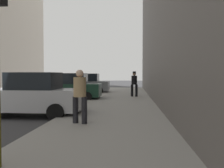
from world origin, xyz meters
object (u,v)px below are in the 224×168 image
(parked_silver_sedan, at_px, (31,96))
(pedestrian_in_tan_coat, at_px, (80,93))
(parked_dark_green_sedan, at_px, (69,88))
(fire_hydrant, at_px, (97,93))
(pedestrian_with_fedora, at_px, (134,83))
(parked_gray_coupe, at_px, (86,84))

(parked_silver_sedan, relative_size, pedestrian_in_tan_coat, 2.47)
(parked_silver_sedan, bearing_deg, parked_dark_green_sedan, 90.00)
(parked_dark_green_sedan, xyz_separation_m, fire_hydrant, (1.80, 0.38, -0.35))
(parked_silver_sedan, bearing_deg, fire_hydrant, 74.77)
(parked_dark_green_sedan, xyz_separation_m, pedestrian_with_fedora, (4.27, 1.62, 0.29))
(pedestrian_with_fedora, bearing_deg, parked_silver_sedan, -118.50)
(parked_silver_sedan, xyz_separation_m, pedestrian_with_fedora, (4.27, 7.86, 0.29))
(pedestrian_in_tan_coat, height_order, pedestrian_with_fedora, pedestrian_with_fedora)
(parked_silver_sedan, distance_m, parked_dark_green_sedan, 6.24)
(pedestrian_in_tan_coat, bearing_deg, parked_silver_sedan, 139.95)
(parked_gray_coupe, xyz_separation_m, pedestrian_in_tan_coat, (2.45, -14.35, 0.26))
(parked_gray_coupe, height_order, pedestrian_with_fedora, pedestrian_with_fedora)
(pedestrian_with_fedora, bearing_deg, parked_dark_green_sedan, -159.19)
(parked_dark_green_sedan, bearing_deg, parked_gray_coupe, 90.00)
(parked_dark_green_sedan, relative_size, pedestrian_with_fedora, 2.37)
(parked_silver_sedan, bearing_deg, pedestrian_in_tan_coat, -40.05)
(parked_silver_sedan, xyz_separation_m, fire_hydrant, (1.80, 6.62, -0.35))
(fire_hydrant, distance_m, pedestrian_in_tan_coat, 8.73)
(pedestrian_in_tan_coat, bearing_deg, parked_dark_green_sedan, 106.45)
(parked_gray_coupe, distance_m, fire_hydrant, 5.96)
(parked_silver_sedan, relative_size, parked_gray_coupe, 1.00)
(parked_silver_sedan, distance_m, pedestrian_in_tan_coat, 3.21)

